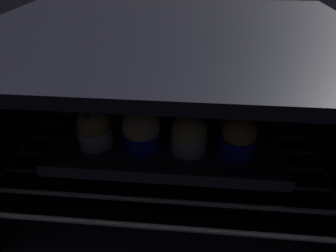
% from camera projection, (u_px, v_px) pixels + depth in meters
% --- Properties ---
extents(oven_cavity, '(0.59, 0.47, 0.37)m').
position_uv_depth(oven_cavity, '(170.00, 118.00, 0.58)').
color(oven_cavity, black).
rests_on(oven_cavity, ground).
extents(oven_rack, '(0.55, 0.42, 0.01)m').
position_uv_depth(oven_rack, '(168.00, 144.00, 0.57)').
color(oven_rack, '#42424C').
rests_on(oven_rack, oven_cavity).
extents(baking_tray, '(0.40, 0.24, 0.02)m').
position_uv_depth(baking_tray, '(168.00, 137.00, 0.57)').
color(baking_tray, '#4C4C51').
rests_on(baking_tray, oven_rack).
extents(muffin_row0_col0, '(0.06, 0.06, 0.07)m').
position_uv_depth(muffin_row0_col0, '(94.00, 128.00, 0.52)').
color(muffin_row0_col0, silver).
rests_on(muffin_row0_col0, baking_tray).
extents(muffin_row0_col1, '(0.07, 0.07, 0.08)m').
position_uv_depth(muffin_row0_col1, '(141.00, 130.00, 0.51)').
color(muffin_row0_col1, '#1928B7').
rests_on(muffin_row0_col1, baking_tray).
extents(muffin_row0_col2, '(0.06, 0.06, 0.07)m').
position_uv_depth(muffin_row0_col2, '(189.00, 135.00, 0.51)').
color(muffin_row0_col2, silver).
rests_on(muffin_row0_col2, baking_tray).
extents(muffin_row0_col3, '(0.06, 0.06, 0.08)m').
position_uv_depth(muffin_row0_col3, '(239.00, 136.00, 0.50)').
color(muffin_row0_col3, '#1928B7').
rests_on(muffin_row0_col3, baking_tray).
extents(muffin_row1_col0, '(0.06, 0.06, 0.08)m').
position_uv_depth(muffin_row1_col0, '(106.00, 105.00, 0.59)').
color(muffin_row1_col0, red).
rests_on(muffin_row1_col0, baking_tray).
extents(muffin_row1_col1, '(0.07, 0.07, 0.08)m').
position_uv_depth(muffin_row1_col1, '(149.00, 107.00, 0.58)').
color(muffin_row1_col1, '#7A238C').
rests_on(muffin_row1_col1, baking_tray).
extents(muffin_row1_col2, '(0.06, 0.06, 0.08)m').
position_uv_depth(muffin_row1_col2, '(192.00, 110.00, 0.57)').
color(muffin_row1_col2, '#1928B7').
rests_on(muffin_row1_col2, baking_tray).
extents(muffin_row1_col3, '(0.07, 0.07, 0.08)m').
position_uv_depth(muffin_row1_col3, '(236.00, 110.00, 0.57)').
color(muffin_row1_col3, red).
rests_on(muffin_row1_col3, baking_tray).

